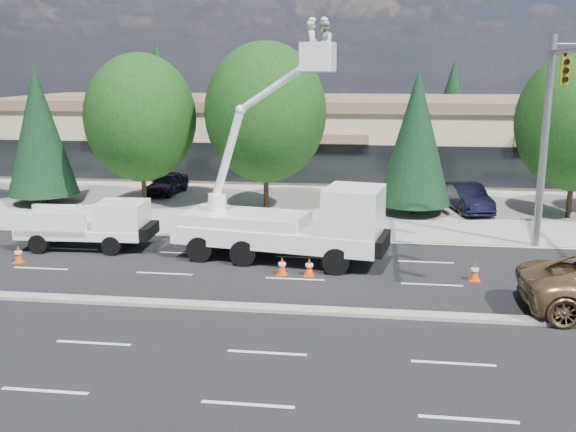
# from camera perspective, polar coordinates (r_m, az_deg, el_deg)

# --- Properties ---
(ground) EXTENTS (140.00, 140.00, 0.00)m
(ground) POSITION_cam_1_polar(r_m,az_deg,el_deg) (20.91, -0.45, -8.41)
(ground) COLOR black
(ground) RESTS_ON ground
(concrete_apron) EXTENTS (140.00, 22.00, 0.01)m
(concrete_apron) POSITION_cam_1_polar(r_m,az_deg,el_deg) (40.11, 3.45, 2.00)
(concrete_apron) COLOR gray
(concrete_apron) RESTS_ON ground
(road_median) EXTENTS (120.00, 0.55, 0.12)m
(road_median) POSITION_cam_1_polar(r_m,az_deg,el_deg) (20.89, -0.45, -8.26)
(road_median) COLOR gray
(road_median) RESTS_ON ground
(strip_mall) EXTENTS (50.40, 15.40, 5.50)m
(strip_mall) POSITION_cam_1_polar(r_m,az_deg,el_deg) (49.57, 4.32, 7.38)
(strip_mall) COLOR tan
(strip_mall) RESTS_ON ground
(tree_front_b) EXTENTS (3.95, 3.95, 7.78)m
(tree_front_b) POSITION_cam_1_polar(r_m,az_deg,el_deg) (39.20, -21.25, 7.05)
(tree_front_b) COLOR #332114
(tree_front_b) RESTS_ON ground
(tree_front_c) EXTENTS (6.13, 6.13, 8.51)m
(tree_front_c) POSITION_cam_1_polar(r_m,az_deg,el_deg) (36.65, -12.99, 8.51)
(tree_front_c) COLOR #332114
(tree_front_c) RESTS_ON ground
(tree_front_d) EXTENTS (6.55, 6.55, 9.09)m
(tree_front_d) POSITION_cam_1_polar(r_m,az_deg,el_deg) (34.83, -2.01, 9.17)
(tree_front_d) COLOR #332114
(tree_front_d) RESTS_ON ground
(tree_front_e) EXTENTS (3.88, 3.88, 7.65)m
(tree_front_e) POSITION_cam_1_polar(r_m,az_deg,el_deg) (34.55, 11.31, 6.87)
(tree_front_e) COLOR #332114
(tree_front_e) RESTS_ON ground
(tree_back_a) EXTENTS (5.29, 5.29, 10.42)m
(tree_back_a) POSITION_cam_1_polar(r_m,az_deg,el_deg) (64.71, -11.44, 10.92)
(tree_back_a) COLOR #332114
(tree_back_a) RESTS_ON ground
(tree_back_b) EXTENTS (4.88, 4.88, 9.62)m
(tree_back_b) POSITION_cam_1_polar(r_m,az_deg,el_deg) (61.70, 1.21, 10.68)
(tree_back_b) COLOR #332114
(tree_back_b) RESTS_ON ground
(tree_back_c) EXTENTS (4.32, 4.32, 8.51)m
(tree_back_c) POSITION_cam_1_polar(r_m,az_deg,el_deg) (61.80, 14.42, 9.73)
(tree_back_c) COLOR #332114
(tree_back_c) RESTS_ON ground
(signal_mast) EXTENTS (2.76, 10.16, 9.00)m
(signal_mast) POSITION_cam_1_polar(r_m,az_deg,el_deg) (27.39, 23.26, 8.65)
(signal_mast) COLOR gray
(signal_mast) RESTS_ON ground
(utility_pickup) EXTENTS (5.51, 2.34, 2.08)m
(utility_pickup) POSITION_cam_1_polar(r_m,az_deg,el_deg) (28.91, -16.95, -1.14)
(utility_pickup) COLOR white
(utility_pickup) RESTS_ON ground
(bucket_truck) EXTENTS (8.64, 3.88, 9.48)m
(bucket_truck) POSITION_cam_1_polar(r_m,az_deg,el_deg) (25.55, 0.40, 0.19)
(bucket_truck) COLOR white
(bucket_truck) RESTS_ON ground
(traffic_cone_a) EXTENTS (0.40, 0.40, 0.70)m
(traffic_cone_a) POSITION_cam_1_polar(r_m,az_deg,el_deg) (28.00, -22.85, -3.15)
(traffic_cone_a) COLOR #F04007
(traffic_cone_a) RESTS_ON ground
(traffic_cone_b) EXTENTS (0.40, 0.40, 0.70)m
(traffic_cone_b) POSITION_cam_1_polar(r_m,az_deg,el_deg) (24.30, -0.53, -4.47)
(traffic_cone_b) COLOR #F04007
(traffic_cone_b) RESTS_ON ground
(traffic_cone_c) EXTENTS (0.40, 0.40, 0.70)m
(traffic_cone_c) POSITION_cam_1_polar(r_m,az_deg,el_deg) (24.18, 1.90, -4.57)
(traffic_cone_c) COLOR #F04007
(traffic_cone_c) RESTS_ON ground
(traffic_cone_d) EXTENTS (0.40, 0.40, 0.70)m
(traffic_cone_d) POSITION_cam_1_polar(r_m,az_deg,el_deg) (24.63, 16.26, -4.77)
(traffic_cone_d) COLOR #F04007
(traffic_cone_d) RESTS_ON ground
(parked_car_west) EXTENTS (2.03, 4.12, 1.35)m
(parked_car_west) POSITION_cam_1_polar(r_m,az_deg,el_deg) (40.59, -10.72, 2.89)
(parked_car_west) COLOR black
(parked_car_west) RESTS_ON ground
(parked_car_east) EXTENTS (2.48, 4.81, 1.51)m
(parked_car_east) POSITION_cam_1_polar(r_m,az_deg,el_deg) (36.34, 15.64, 1.59)
(parked_car_east) COLOR black
(parked_car_east) RESTS_ON ground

